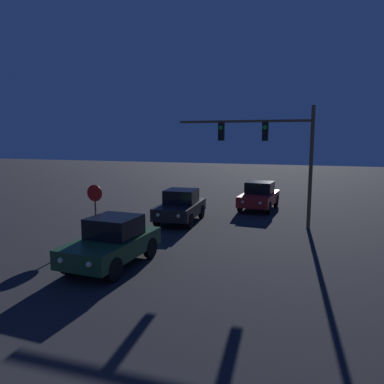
{
  "coord_description": "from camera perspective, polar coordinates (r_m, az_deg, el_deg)",
  "views": [
    {
      "loc": [
        4.85,
        -1.57,
        4.45
      ],
      "look_at": [
        0.0,
        13.36,
        2.13
      ],
      "focal_mm": 35.0,
      "sensor_mm": 36.0,
      "label": 1
    }
  ],
  "objects": [
    {
      "name": "car_far",
      "position": [
        23.48,
        10.18,
        -0.57
      ],
      "size": [
        2.14,
        4.18,
        1.7
      ],
      "rotation": [
        0.0,
        0.0,
        3.07
      ],
      "color": "#B21E1E",
      "rests_on": "ground_plane"
    },
    {
      "name": "traffic_signal_mast",
      "position": [
        18.89,
        12.17,
        6.98
      ],
      "size": [
        6.73,
        0.3,
        5.93
      ],
      "color": "brown",
      "rests_on": "ground_plane"
    },
    {
      "name": "car_near",
      "position": [
        13.4,
        -12.01,
        -7.41
      ],
      "size": [
        2.07,
        4.15,
        1.7
      ],
      "rotation": [
        0.0,
        0.0,
        3.09
      ],
      "color": "#1E4728",
      "rests_on": "ground_plane"
    },
    {
      "name": "car_mid",
      "position": [
        19.71,
        -1.77,
        -2.15
      ],
      "size": [
        2.08,
        4.15,
        1.7
      ],
      "rotation": [
        0.0,
        0.0,
        3.19
      ],
      "color": "black",
      "rests_on": "ground_plane"
    },
    {
      "name": "stop_sign",
      "position": [
        16.93,
        -14.57,
        -1.32
      ],
      "size": [
        0.73,
        0.07,
        2.38
      ],
      "color": "brown",
      "rests_on": "ground_plane"
    }
  ]
}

